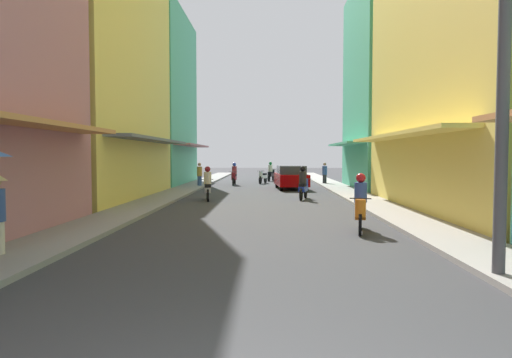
{
  "coord_description": "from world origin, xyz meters",
  "views": [
    {
      "loc": [
        0.29,
        -3.11,
        2.05
      ],
      "look_at": [
        -0.11,
        12.01,
        1.29
      ],
      "focal_mm": 32.33,
      "sensor_mm": 36.0,
      "label": 1
    }
  ],
  "objects_px": {
    "motorbike_maroon": "(234,175)",
    "utility_pole": "(504,61)",
    "motorbike_blue": "(303,185)",
    "motorbike_silver": "(208,185)",
    "parked_car": "(291,177)",
    "pedestrian_foreground": "(325,174)",
    "motorbike_white": "(263,177)",
    "pedestrian_crossing": "(200,175)",
    "motorbike_black": "(271,173)",
    "motorbike_orange": "(360,206)"
  },
  "relations": [
    {
      "from": "motorbike_maroon",
      "to": "utility_pole",
      "type": "distance_m",
      "value": 25.55
    },
    {
      "from": "motorbike_blue",
      "to": "motorbike_silver",
      "type": "distance_m",
      "value": 4.49
    },
    {
      "from": "parked_car",
      "to": "pedestrian_foreground",
      "type": "height_order",
      "value": "pedestrian_foreground"
    },
    {
      "from": "motorbike_white",
      "to": "pedestrian_crossing",
      "type": "relative_size",
      "value": 1.09
    },
    {
      "from": "motorbike_blue",
      "to": "parked_car",
      "type": "xyz_separation_m",
      "value": [
        -0.25,
        6.72,
        0.04
      ]
    },
    {
      "from": "motorbike_maroon",
      "to": "pedestrian_crossing",
      "type": "height_order",
      "value": "pedestrian_crossing"
    },
    {
      "from": "motorbike_black",
      "to": "parked_car",
      "type": "relative_size",
      "value": 0.42
    },
    {
      "from": "motorbike_blue",
      "to": "motorbike_black",
      "type": "bearing_deg",
      "value": 95.16
    },
    {
      "from": "motorbike_blue",
      "to": "motorbike_white",
      "type": "height_order",
      "value": "motorbike_blue"
    },
    {
      "from": "pedestrian_foreground",
      "to": "pedestrian_crossing",
      "type": "bearing_deg",
      "value": -161.99
    },
    {
      "from": "motorbike_maroon",
      "to": "motorbike_black",
      "type": "xyz_separation_m",
      "value": [
        2.63,
        5.28,
        0.0
      ]
    },
    {
      "from": "motorbike_black",
      "to": "parked_car",
      "type": "height_order",
      "value": "motorbike_black"
    },
    {
      "from": "motorbike_orange",
      "to": "utility_pole",
      "type": "height_order",
      "value": "utility_pole"
    },
    {
      "from": "motorbike_blue",
      "to": "utility_pole",
      "type": "bearing_deg",
      "value": -81.39
    },
    {
      "from": "pedestrian_foreground",
      "to": "parked_car",
      "type": "bearing_deg",
      "value": -120.87
    },
    {
      "from": "motorbike_orange",
      "to": "motorbike_blue",
      "type": "bearing_deg",
      "value": 95.14
    },
    {
      "from": "motorbike_maroon",
      "to": "motorbike_blue",
      "type": "distance_m",
      "value": 11.26
    },
    {
      "from": "motorbike_blue",
      "to": "motorbike_white",
      "type": "bearing_deg",
      "value": 99.42
    },
    {
      "from": "motorbike_maroon",
      "to": "utility_pole",
      "type": "bearing_deg",
      "value": -75.89
    },
    {
      "from": "motorbike_silver",
      "to": "parked_car",
      "type": "xyz_separation_m",
      "value": [
        4.19,
        7.41,
        0.04
      ]
    },
    {
      "from": "parked_car",
      "to": "motorbike_maroon",
      "type": "bearing_deg",
      "value": 135.13
    },
    {
      "from": "parked_car",
      "to": "motorbike_blue",
      "type": "bearing_deg",
      "value": -87.86
    },
    {
      "from": "motorbike_orange",
      "to": "motorbike_silver",
      "type": "xyz_separation_m",
      "value": [
        -5.28,
        8.6,
        0.0
      ]
    },
    {
      "from": "motorbike_black",
      "to": "motorbike_white",
      "type": "distance_m",
      "value": 3.38
    },
    {
      "from": "motorbike_orange",
      "to": "motorbike_white",
      "type": "distance_m",
      "value": 21.95
    },
    {
      "from": "motorbike_silver",
      "to": "utility_pole",
      "type": "xyz_separation_m",
      "value": [
        6.58,
        -13.43,
        2.88
      ]
    },
    {
      "from": "pedestrian_crossing",
      "to": "parked_car",
      "type": "bearing_deg",
      "value": -15.05
    },
    {
      "from": "pedestrian_crossing",
      "to": "motorbike_blue",
      "type": "bearing_deg",
      "value": -53.46
    },
    {
      "from": "motorbike_blue",
      "to": "motorbike_black",
      "type": "relative_size",
      "value": 1.01
    },
    {
      "from": "parked_car",
      "to": "pedestrian_crossing",
      "type": "height_order",
      "value": "pedestrian_crossing"
    },
    {
      "from": "pedestrian_crossing",
      "to": "motorbike_maroon",
      "type": "bearing_deg",
      "value": 46.14
    },
    {
      "from": "motorbike_silver",
      "to": "pedestrian_crossing",
      "type": "relative_size",
      "value": 1.12
    },
    {
      "from": "motorbike_orange",
      "to": "motorbike_black",
      "type": "relative_size",
      "value": 1.02
    },
    {
      "from": "motorbike_maroon",
      "to": "motorbike_black",
      "type": "bearing_deg",
      "value": 63.57
    },
    {
      "from": "motorbike_orange",
      "to": "parked_car",
      "type": "bearing_deg",
      "value": 93.88
    },
    {
      "from": "motorbike_orange",
      "to": "pedestrian_crossing",
      "type": "distance_m",
      "value": 18.93
    },
    {
      "from": "pedestrian_crossing",
      "to": "pedestrian_foreground",
      "type": "xyz_separation_m",
      "value": [
        8.51,
        2.77,
        -0.01
      ]
    },
    {
      "from": "motorbike_orange",
      "to": "motorbike_maroon",
      "type": "height_order",
      "value": "same"
    },
    {
      "from": "motorbike_silver",
      "to": "pedestrian_foreground",
      "type": "relative_size",
      "value": 1.14
    },
    {
      "from": "motorbike_blue",
      "to": "motorbike_silver",
      "type": "height_order",
      "value": "same"
    },
    {
      "from": "motorbike_white",
      "to": "motorbike_maroon",
      "type": "bearing_deg",
      "value": -135.14
    },
    {
      "from": "motorbike_maroon",
      "to": "utility_pole",
      "type": "height_order",
      "value": "utility_pole"
    },
    {
      "from": "motorbike_white",
      "to": "pedestrian_crossing",
      "type": "height_order",
      "value": "pedestrian_crossing"
    },
    {
      "from": "motorbike_orange",
      "to": "pedestrian_crossing",
      "type": "relative_size",
      "value": 1.11
    },
    {
      "from": "motorbike_maroon",
      "to": "motorbike_silver",
      "type": "bearing_deg",
      "value": -91.99
    },
    {
      "from": "utility_pole",
      "to": "motorbike_black",
      "type": "bearing_deg",
      "value": 96.79
    },
    {
      "from": "parked_car",
      "to": "motorbike_orange",
      "type": "bearing_deg",
      "value": -86.12
    },
    {
      "from": "motorbike_orange",
      "to": "motorbike_black",
      "type": "distance_m",
      "value": 25.17
    },
    {
      "from": "motorbike_orange",
      "to": "motorbike_maroon",
      "type": "distance_m",
      "value": 20.38
    },
    {
      "from": "motorbike_silver",
      "to": "pedestrian_foreground",
      "type": "bearing_deg",
      "value": 59.99
    }
  ]
}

